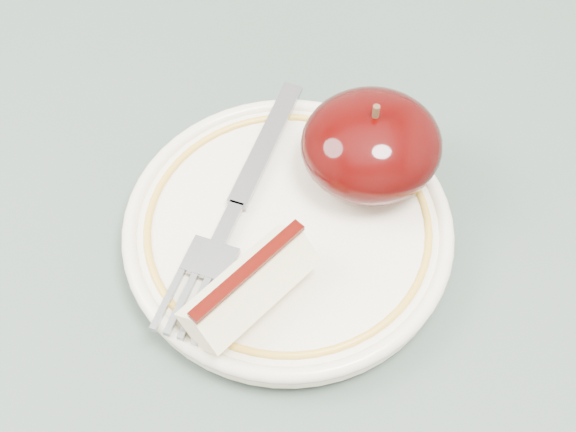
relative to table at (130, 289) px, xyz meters
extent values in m
cylinder|color=brown|center=(0.40, 0.40, -0.31)|extent=(0.05, 0.05, 0.71)
cube|color=#404F47|center=(0.00, 0.00, 0.07)|extent=(0.90, 0.90, 0.04)
cylinder|color=#F1E7CA|center=(0.11, -0.03, 0.09)|extent=(0.10, 0.10, 0.01)
cylinder|color=#F1E7CA|center=(0.11, -0.03, 0.10)|extent=(0.19, 0.19, 0.01)
torus|color=#F1E7CA|center=(0.11, -0.03, 0.10)|extent=(0.19, 0.19, 0.01)
torus|color=gold|center=(0.11, -0.03, 0.11)|extent=(0.17, 0.17, 0.00)
ellipsoid|color=black|center=(0.16, 0.00, 0.13)|extent=(0.08, 0.08, 0.05)
cylinder|color=#472D19|center=(0.16, 0.00, 0.16)|extent=(0.00, 0.00, 0.01)
cube|color=#F5EAB4|center=(0.08, -0.08, 0.12)|extent=(0.08, 0.07, 0.03)
cube|color=#370501|center=(0.08, -0.08, 0.14)|extent=(0.07, 0.05, 0.00)
cube|color=gray|center=(0.10, 0.02, 0.11)|extent=(0.06, 0.09, 0.00)
cube|color=gray|center=(0.07, -0.03, 0.11)|extent=(0.02, 0.03, 0.00)
cube|color=gray|center=(0.06, -0.05, 0.11)|extent=(0.03, 0.03, 0.00)
cube|color=gray|center=(0.05, -0.08, 0.11)|extent=(0.02, 0.04, 0.00)
cube|color=gray|center=(0.05, -0.08, 0.11)|extent=(0.02, 0.04, 0.00)
cube|color=gray|center=(0.04, -0.08, 0.11)|extent=(0.02, 0.04, 0.00)
cube|color=gray|center=(0.03, -0.07, 0.11)|extent=(0.02, 0.04, 0.00)
camera|label=1|loc=(0.06, -0.28, 0.49)|focal=50.00mm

